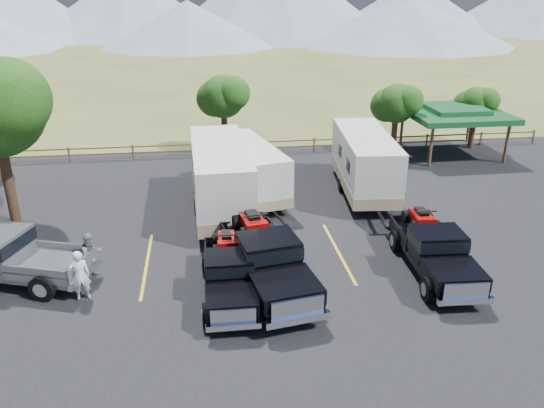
{
  "coord_description": "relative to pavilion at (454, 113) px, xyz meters",
  "views": [
    {
      "loc": [
        -3.49,
        -15.48,
        10.57
      ],
      "look_at": [
        -0.59,
        5.93,
        1.6
      ],
      "focal_mm": 35.0,
      "sensor_mm": 36.0,
      "label": 1
    }
  ],
  "objects": [
    {
      "name": "rig_center",
      "position": [
        -14.35,
        -15.1,
        -1.65
      ],
      "size": [
        3.32,
        7.12,
        2.29
      ],
      "rotation": [
        0.0,
        0.0,
        0.17
      ],
      "color": "black",
      "rests_on": "asphalt_lot"
    },
    {
      "name": "tree_ne_b",
      "position": [
        1.98,
        1.01,
        0.34
      ],
      "size": [
        2.77,
        2.59,
        4.27
      ],
      "color": "#331F13",
      "rests_on": "ground"
    },
    {
      "name": "trailer_left",
      "position": [
        -15.72,
        -8.15,
        -0.94
      ],
      "size": [
        2.82,
        9.97,
        3.46
      ],
      "rotation": [
        0.0,
        0.0,
        0.03
      ],
      "color": "silver",
      "rests_on": "asphalt_lot"
    },
    {
      "name": "rig_right",
      "position": [
        -7.72,
        -15.02,
        -1.76
      ],
      "size": [
        2.43,
        6.23,
        2.05
      ],
      "rotation": [
        0.0,
        0.0,
        -0.05
      ],
      "color": "black",
      "rests_on": "asphalt_lot"
    },
    {
      "name": "asphalt_lot",
      "position": [
        -13.0,
        -14.0,
        -2.77
      ],
      "size": [
        44.0,
        34.0,
        0.04
      ],
      "primitive_type": "cube",
      "color": "black",
      "rests_on": "ground"
    },
    {
      "name": "tree_north",
      "position": [
        -15.03,
        2.02,
        1.05
      ],
      "size": [
        3.46,
        3.24,
        5.25
      ],
      "color": "#331F13",
      "rests_on": "ground"
    },
    {
      "name": "person_a",
      "position": [
        -21.06,
        -15.29,
        -1.78
      ],
      "size": [
        0.81,
        0.64,
        1.93
      ],
      "primitive_type": "imported",
      "rotation": [
        0.0,
        0.0,
        3.43
      ],
      "color": "silver",
      "rests_on": "asphalt_lot"
    },
    {
      "name": "tree_ne_a",
      "position": [
        -4.03,
        0.01,
        0.69
      ],
      "size": [
        3.11,
        2.92,
        4.76
      ],
      "color": "#331F13",
      "rests_on": "ground"
    },
    {
      "name": "stall_lines",
      "position": [
        -13.0,
        -13.0,
        -2.74
      ],
      "size": [
        12.12,
        5.5,
        0.01
      ],
      "color": "gold",
      "rests_on": "asphalt_lot"
    },
    {
      "name": "trailer_center",
      "position": [
        -14.07,
        -6.15,
        -1.25
      ],
      "size": [
        3.64,
        8.26,
        2.87
      ],
      "rotation": [
        0.0,
        0.0,
        0.24
      ],
      "color": "silver",
      "rests_on": "asphalt_lot"
    },
    {
      "name": "rig_left",
      "position": [
        -15.78,
        -15.62,
        -1.85
      ],
      "size": [
        2.01,
        5.58,
        1.86
      ],
      "rotation": [
        0.0,
        0.0,
        -0.01
      ],
      "color": "black",
      "rests_on": "asphalt_lot"
    },
    {
      "name": "trailer_right",
      "position": [
        -7.97,
        -6.42,
        -1.03
      ],
      "size": [
        3.19,
        9.47,
        3.27
      ],
      "rotation": [
        0.0,
        0.0,
        -0.1
      ],
      "color": "silver",
      "rests_on": "asphalt_lot"
    },
    {
      "name": "person_b",
      "position": [
        -20.94,
        -13.73,
        -1.82
      ],
      "size": [
        1.13,
        1.15,
        1.86
      ],
      "primitive_type": "imported",
      "rotation": [
        0.0,
        0.0,
        0.83
      ],
      "color": "slate",
      "rests_on": "asphalt_lot"
    },
    {
      "name": "pavilion",
      "position": [
        0.0,
        0.0,
        0.0
      ],
      "size": [
        6.2,
        6.2,
        3.22
      ],
      "color": "brown",
      "rests_on": "ground"
    },
    {
      "name": "rail_fence",
      "position": [
        -11.0,
        1.5,
        -2.18
      ],
      "size": [
        36.12,
        0.12,
        1.0
      ],
      "color": "brown",
      "rests_on": "ground"
    },
    {
      "name": "pickup_silver",
      "position": [
        -24.09,
        -13.55,
        -1.7
      ],
      "size": [
        7.03,
        4.19,
        2.01
      ],
      "rotation": [
        0.0,
        0.0,
        -1.9
      ],
      "color": "slate",
      "rests_on": "asphalt_lot"
    },
    {
      "name": "ground",
      "position": [
        -13.0,
        -17.0,
        -2.79
      ],
      "size": [
        320.0,
        320.0,
        0.0
      ],
      "primitive_type": "plane",
      "color": "#414B20",
      "rests_on": "ground"
    }
  ]
}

